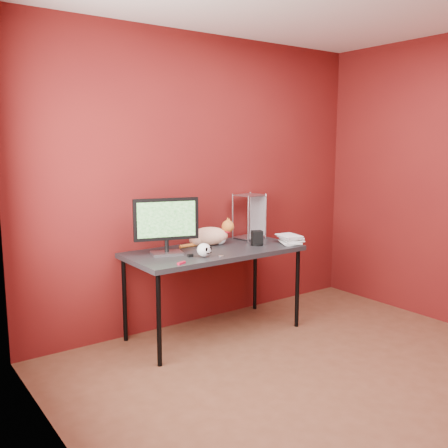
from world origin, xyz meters
TOP-DOWN VIEW (x-y plane):
  - room at (0.00, 0.00)m, footprint 3.52×3.52m
  - desk at (-0.15, 1.37)m, footprint 1.50×0.70m
  - monitor at (-0.57, 1.44)m, footprint 0.52×0.23m
  - cat at (-0.08, 1.54)m, footprint 0.50×0.30m
  - skull_mug at (-0.38, 1.18)m, footprint 0.11×0.12m
  - speaker at (0.26, 1.29)m, footprint 0.12×0.11m
  - book_stack at (0.48, 1.22)m, footprint 0.25×0.28m
  - wire_rack at (0.41, 1.59)m, footprint 0.27×0.24m
  - pocket_knife at (-0.65, 1.08)m, footprint 0.08×0.05m
  - black_gadget at (-0.47, 1.24)m, footprint 0.05×0.03m
  - washer at (-0.25, 1.12)m, footprint 0.04×0.04m

SIDE VIEW (x-z plane):
  - desk at x=-0.15m, z-range 0.32..1.07m
  - washer at x=-0.25m, z-range 0.75..0.75m
  - pocket_knife at x=-0.65m, z-range 0.75..0.77m
  - black_gadget at x=-0.47m, z-range 0.75..0.77m
  - skull_mug at x=-0.38m, z-range 0.75..0.86m
  - speaker at x=0.26m, z-range 0.75..0.88m
  - cat at x=-0.08m, z-range 0.71..0.95m
  - wire_rack at x=0.41m, z-range 0.75..1.17m
  - monitor at x=-0.57m, z-range 0.78..1.24m
  - book_stack at x=0.48m, z-range 0.75..1.65m
  - room at x=0.00m, z-range 0.14..2.75m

